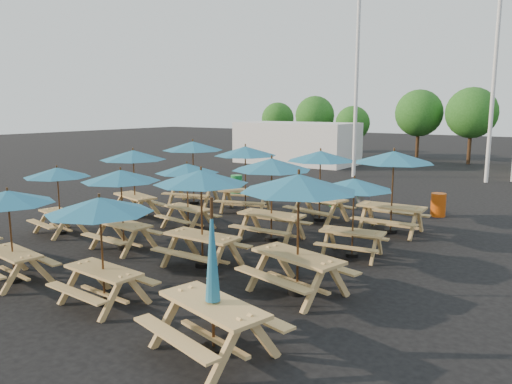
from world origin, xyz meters
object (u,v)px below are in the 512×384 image
Objects in this scene: waste_bin_1 at (287,189)px; picnic_unit_7 at (245,154)px; picnic_unit_13 at (299,189)px; waste_bin_3 at (336,196)px; picnic_unit_9 at (201,182)px; picnic_unit_12 at (213,291)px; waste_bin_5 at (438,205)px; picnic_unit_15 at (394,161)px; picnic_unit_8 at (100,211)px; waste_bin_2 at (313,192)px; picnic_unit_10 at (272,169)px; waste_bin_0 at (237,184)px; picnic_unit_1 at (57,176)px; picnic_unit_11 at (320,160)px; waste_bin_4 at (363,198)px; picnic_unit_14 at (354,188)px; picnic_unit_5 at (121,180)px; picnic_unit_3 at (193,149)px; picnic_unit_2 at (133,159)px; picnic_unit_4 at (8,202)px; picnic_unit_6 at (187,172)px.

picnic_unit_7 is at bearing -88.16° from waste_bin_1.
picnic_unit_13 is 3.50× the size of waste_bin_3.
picnic_unit_9 is 4.52m from picnic_unit_12.
waste_bin_5 is (0.39, 9.38, -1.81)m from picnic_unit_13.
picnic_unit_15 reaches higher than picnic_unit_9.
picnic_unit_8 is 12.20m from waste_bin_2.
picnic_unit_9 is at bearing -71.40° from waste_bin_1.
picnic_unit_10 is 2.94× the size of waste_bin_0.
picnic_unit_9 reaches higher than picnic_unit_1.
picnic_unit_7 is 8.41m from picnic_unit_13.
picnic_unit_11 is 3.22× the size of waste_bin_4.
waste_bin_4 is (1.09, 0.11, 0.00)m from waste_bin_3.
picnic_unit_13 is 1.31× the size of picnic_unit_14.
picnic_unit_5 is 2.68× the size of waste_bin_0.
picnic_unit_3 reaches higher than picnic_unit_14.
waste_bin_0 is at bearing -176.77° from waste_bin_2.
picnic_unit_2 is 0.95× the size of picnic_unit_7.
picnic_unit_12 is at bearing -54.63° from waste_bin_0.
waste_bin_3 is 3.83m from waste_bin_5.
waste_bin_1 is at bearing 108.53° from picnic_unit_9.
waste_bin_0 is (-8.26, 6.01, -1.40)m from picnic_unit_14.
waste_bin_4 is (-2.50, 12.07, -0.62)m from picnic_unit_12.
picnic_unit_10 is 8.34m from waste_bin_0.
waste_bin_4 is (0.49, 8.85, -1.68)m from picnic_unit_9.
picnic_unit_9 is 2.83m from picnic_unit_13.
picnic_unit_5 is at bearing -134.47° from picnic_unit_15.
waste_bin_5 is (6.25, 0.09, 0.00)m from waste_bin_1.
picnic_unit_9 is at bearing -86.06° from waste_bin_3.
picnic_unit_4 is 0.90× the size of picnic_unit_9.
waste_bin_3 is (4.95, 5.89, -1.68)m from picnic_unit_2.
picnic_unit_12 reaches higher than waste_bin_1.
picnic_unit_13 is (5.75, -6.13, 0.09)m from picnic_unit_7.
picnic_unit_6 is at bearing -66.28° from picnic_unit_3.
waste_bin_0 is (-5.52, 11.76, -1.48)m from picnic_unit_8.
picnic_unit_8 is 2.63× the size of waste_bin_3.
picnic_unit_15 is (2.55, 2.89, 0.11)m from picnic_unit_10.
waste_bin_3 is (-0.66, 2.69, -1.70)m from picnic_unit_11.
picnic_unit_3 reaches higher than waste_bin_0.
picnic_unit_11 is (2.83, 6.13, 0.18)m from picnic_unit_5.
waste_bin_5 is at bearing 70.54° from picnic_unit_9.
picnic_unit_9 is 0.94× the size of picnic_unit_15.
waste_bin_5 is (3.15, 3.07, -1.70)m from picnic_unit_11.
picnic_unit_3 is 2.59m from picnic_unit_7.
picnic_unit_10 is (2.85, 3.05, 0.19)m from picnic_unit_5.
picnic_unit_8 is 0.86× the size of picnic_unit_12.
picnic_unit_11 is (0.11, 8.96, 0.22)m from picnic_unit_8.
picnic_unit_15 is (5.41, 9.08, 0.41)m from picnic_unit_4.
picnic_unit_13 is at bearing -47.33° from waste_bin_0.
picnic_unit_1 is 2.71× the size of waste_bin_0.
picnic_unit_4 is 12.58m from waste_bin_4.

